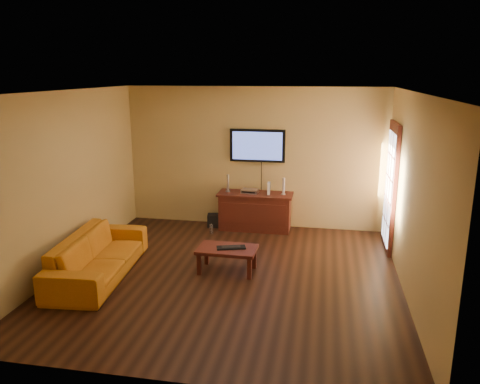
% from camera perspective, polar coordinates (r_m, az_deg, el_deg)
% --- Properties ---
extents(ground_plane, '(5.00, 5.00, 0.00)m').
position_cam_1_polar(ground_plane, '(7.09, -1.46, -10.24)').
color(ground_plane, black).
rests_on(ground_plane, ground).
extents(room_walls, '(5.00, 5.00, 5.00)m').
position_cam_1_polar(room_walls, '(7.17, -0.52, 4.22)').
color(room_walls, tan).
rests_on(room_walls, ground).
extents(french_door, '(0.07, 1.02, 2.22)m').
position_cam_1_polar(french_door, '(8.30, 17.86, 0.43)').
color(french_door, '#3E140E').
rests_on(french_door, ground).
extents(media_console, '(1.42, 0.54, 0.72)m').
position_cam_1_polar(media_console, '(9.00, 1.85, -2.35)').
color(media_console, '#3E140E').
rests_on(media_console, ground).
extents(television, '(1.06, 0.08, 0.62)m').
position_cam_1_polar(television, '(8.95, 2.14, 5.66)').
color(television, black).
rests_on(television, ground).
extents(coffee_table, '(0.90, 0.56, 0.38)m').
position_cam_1_polar(coffee_table, '(7.13, -1.58, -7.24)').
color(coffee_table, '#3E140E').
rests_on(coffee_table, ground).
extents(sofa, '(0.80, 2.20, 0.84)m').
position_cam_1_polar(sofa, '(7.28, -16.95, -6.62)').
color(sofa, '#C77216').
rests_on(sofa, ground).
extents(speaker_left, '(0.09, 0.09, 0.34)m').
position_cam_1_polar(speaker_left, '(9.00, -1.49, 1.01)').
color(speaker_left, silver).
rests_on(speaker_left, media_console).
extents(speaker_right, '(0.09, 0.09, 0.32)m').
position_cam_1_polar(speaker_right, '(8.82, 5.33, 0.63)').
color(speaker_right, silver).
rests_on(speaker_right, media_console).
extents(av_receiver, '(0.33, 0.25, 0.07)m').
position_cam_1_polar(av_receiver, '(8.93, 1.21, 0.13)').
color(av_receiver, silver).
rests_on(av_receiver, media_console).
extents(game_console, '(0.05, 0.17, 0.22)m').
position_cam_1_polar(game_console, '(8.83, 3.55, 0.45)').
color(game_console, white).
rests_on(game_console, media_console).
extents(subwoofer, '(0.28, 0.28, 0.24)m').
position_cam_1_polar(subwoofer, '(9.25, -3.22, -3.46)').
color(subwoofer, black).
rests_on(subwoofer, ground).
extents(bottle, '(0.07, 0.07, 0.20)m').
position_cam_1_polar(bottle, '(8.83, -3.51, -4.52)').
color(bottle, white).
rests_on(bottle, ground).
extents(keyboard, '(0.46, 0.28, 0.03)m').
position_cam_1_polar(keyboard, '(7.09, -1.09, -6.77)').
color(keyboard, black).
rests_on(keyboard, coffee_table).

